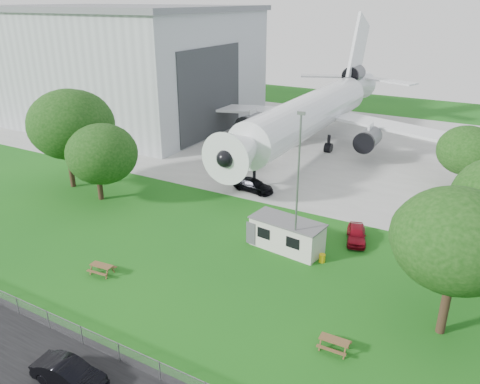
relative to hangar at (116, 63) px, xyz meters
The scene contains 17 objects.
ground 53.16m from the hangar, 43.47° to the right, with size 160.00×160.00×0.00m, color #206C18.
asphalt_strip 62.70m from the hangar, 52.23° to the right, with size 120.00×8.00×0.02m, color black.
concrete_apron 39.17m from the hangar, ahead, with size 120.00×46.00×0.03m, color #B7B7B2.
hangar is the anchor object (origin of this frame).
airliner 36.21m from the hangar, ahead, with size 46.36×47.73×17.69m.
site_cabin 53.83m from the hangar, 32.41° to the right, with size 6.89×3.43×2.62m.
picnic_west 52.80m from the hangar, 48.81° to the right, with size 1.80×1.50×0.76m, color brown, non-canonical shape.
picnic_east 65.74m from the hangar, 36.19° to the right, with size 1.80×1.50×0.76m, color brown, non-canonical shape.
fence 60.00m from the hangar, 50.15° to the right, with size 58.00×0.04×1.30m, color gray.
lamp_mast 55.06m from the hangar, 32.84° to the right, with size 0.16×0.16×12.00m, color slate.
tree_west_big 32.96m from the hangar, 56.47° to the right, with size 9.10×9.10×11.43m.
tree_west_small 37.24m from the hangar, 50.44° to the right, with size 7.27×7.27×8.64m.
tree_east_front 66.89m from the hangar, 30.07° to the right, with size 7.68×7.68×10.49m.
tree_far_apron 57.13m from the hangar, ahead, with size 6.53×6.53×7.61m.
car_centre_sedan 63.73m from the hangar, 49.72° to the right, with size 1.51×4.32×1.42m, color black.
car_ne_hatch 56.02m from the hangar, 26.16° to the right, with size 1.59×3.95×1.34m, color maroon.
car_apron_van 41.91m from the hangar, 27.12° to the right, with size 1.92×4.73×1.37m, color black.
Camera 1 is at (20.67, -24.67, 19.59)m, focal length 35.00 mm.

